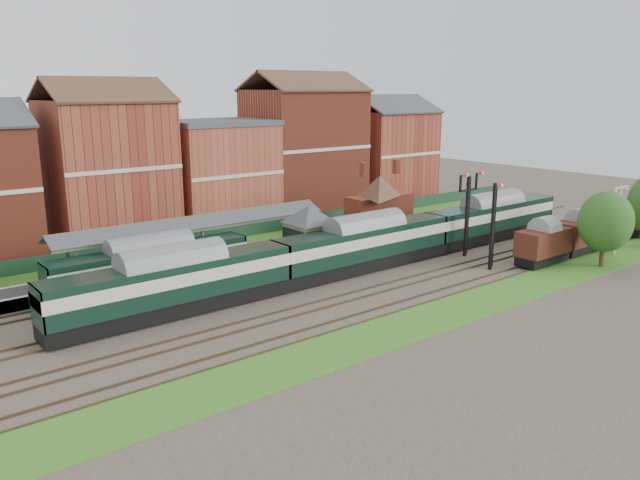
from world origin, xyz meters
TOP-DOWN VIEW (x-y plane):
  - ground at (0.00, 0.00)m, footprint 160.00×160.00m
  - grass_back at (0.00, 16.00)m, footprint 90.00×4.50m
  - grass_front at (0.00, -12.00)m, footprint 90.00×5.00m
  - fence at (0.00, 18.00)m, footprint 90.00×0.12m
  - platform at (-5.00, 9.75)m, footprint 55.00×3.40m
  - signal_box at (-3.00, 3.25)m, footprint 5.40×5.40m
  - brick_hut at (5.00, 3.25)m, footprint 3.20×2.64m
  - station_building at (12.00, 9.75)m, footprint 8.10×8.10m
  - canopy at (-11.00, 9.75)m, footprint 26.00×3.89m
  - semaphore_bracket at (12.04, -2.50)m, footprint 3.60×0.25m
  - semaphore_siding at (10.02, -7.00)m, footprint 1.23×0.25m
  - yard_lamp at (24.00, -11.50)m, footprint 2.60×0.22m
  - town_backdrop at (-0.18, 25.00)m, footprint 69.00×10.00m
  - dmu_train at (0.84, 0.00)m, footprint 56.37×2.96m
  - platform_railcar at (-16.80, 6.50)m, footprint 16.70×2.64m
  - goods_van_a at (15.27, -9.00)m, footprint 5.82×2.52m
  - goods_van_b at (21.68, -9.00)m, footprint 5.83×2.53m
  - tree_far at (18.77, -12.96)m, footprint 4.87×4.87m

SIDE VIEW (x-z plane):
  - ground at x=0.00m, z-range 0.00..0.00m
  - grass_back at x=0.00m, z-range 0.00..0.06m
  - grass_front at x=0.00m, z-range 0.00..0.06m
  - platform at x=-5.00m, z-range 0.00..1.00m
  - fence at x=0.00m, z-range 0.00..1.50m
  - brick_hut at x=5.00m, z-range -0.28..2.67m
  - goods_van_a at x=15.27m, z-range 0.25..3.78m
  - goods_van_b at x=21.68m, z-range 0.25..3.79m
  - platform_railcar at x=-16.80m, z-range 0.34..4.18m
  - dmu_train at x=0.84m, z-range 0.36..4.69m
  - signal_box at x=-3.00m, z-range 0.19..6.19m
  - station_building at x=12.00m, z-range 1.01..6.91m
  - yard_lamp at x=24.00m, z-range 0.49..7.49m
  - semaphore_siding at x=10.02m, z-range 0.16..8.16m
  - tree_far at x=18.77m, z-range 0.74..7.85m
  - canopy at x=-11.00m, z-range 2.54..6.62m
  - semaphore_bracket at x=12.04m, z-range 0.54..8.72m
  - town_backdrop at x=-0.18m, z-range -1.00..15.00m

